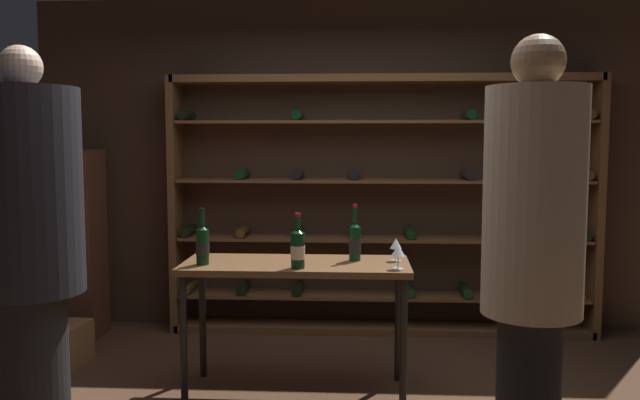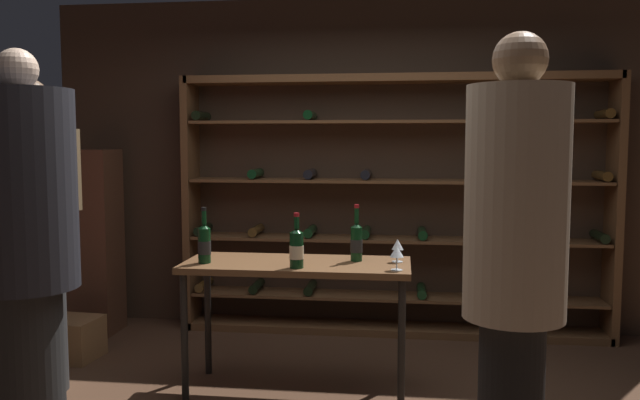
{
  "view_description": "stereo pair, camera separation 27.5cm",
  "coord_description": "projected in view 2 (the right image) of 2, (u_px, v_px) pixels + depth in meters",
  "views": [
    {
      "loc": [
        0.06,
        -3.56,
        1.58
      ],
      "look_at": [
        -0.15,
        0.31,
        1.22
      ],
      "focal_mm": 36.4,
      "sensor_mm": 36.0,
      "label": 1
    },
    {
      "loc": [
        0.34,
        -3.54,
        1.58
      ],
      "look_at": [
        -0.15,
        0.31,
        1.22
      ],
      "focal_mm": 36.4,
      "sensor_mm": 36.0,
      "label": 2
    }
  ],
  "objects": [
    {
      "name": "wine_bottle_amber_reserve",
      "position": [
        204.0,
        243.0,
        3.98
      ],
      "size": [
        0.08,
        0.08,
        0.34
      ],
      "color": "black",
      "rests_on": "tasting_table"
    },
    {
      "name": "wine_glass_stemmed_left",
      "position": [
        397.0,
        253.0,
        3.75
      ],
      "size": [
        0.08,
        0.08,
        0.14
      ],
      "color": "silver",
      "rests_on": "tasting_table"
    },
    {
      "name": "wine_bottle_red_label",
      "position": [
        356.0,
        242.0,
        4.04
      ],
      "size": [
        0.08,
        0.08,
        0.36
      ],
      "color": "black",
      "rests_on": "tasting_table"
    },
    {
      "name": "person_guest_plum_blouse",
      "position": [
        34.0,
        223.0,
        4.01
      ],
      "size": [
        0.52,
        0.52,
        1.95
      ],
      "rotation": [
        0.0,
        0.0,
        -1.89
      ],
      "color": "#2E2E2E",
      "rests_on": "ground"
    },
    {
      "name": "person_bystander_red_print",
      "position": [
        24.0,
        239.0,
        3.09
      ],
      "size": [
        0.5,
        0.5,
        2.01
      ],
      "rotation": [
        0.0,
        0.0,
        2.7
      ],
      "color": "black",
      "rests_on": "ground"
    },
    {
      "name": "display_cabinet",
      "position": [
        90.0,
        241.0,
        5.31
      ],
      "size": [
        0.44,
        0.36,
        1.51
      ],
      "primitive_type": "cube",
      "color": "#4C2D1E",
      "rests_on": "ground"
    },
    {
      "name": "tasting_table",
      "position": [
        297.0,
        276.0,
        4.03
      ],
      "size": [
        1.4,
        0.58,
        0.83
      ],
      "color": "brown",
      "rests_on": "ground"
    },
    {
      "name": "back_wall",
      "position": [
        362.0,
        165.0,
        5.45
      ],
      "size": [
        5.26,
        0.1,
        2.75
      ],
      "primitive_type": "cube",
      "color": "#3D2B1E",
      "rests_on": "ground"
    },
    {
      "name": "wine_bottle_gold_foil",
      "position": [
        297.0,
        248.0,
        3.82
      ],
      "size": [
        0.09,
        0.09,
        0.33
      ],
      "color": "black",
      "rests_on": "tasting_table"
    },
    {
      "name": "person_bystander_dark_jacket",
      "position": [
        515.0,
        256.0,
        2.6
      ],
      "size": [
        0.41,
        0.41,
        2.0
      ],
      "rotation": [
        0.0,
        0.0,
        -1.03
      ],
      "color": "black",
      "rests_on": "ground"
    },
    {
      "name": "wine_crate",
      "position": [
        65.0,
        338.0,
        4.71
      ],
      "size": [
        0.51,
        0.38,
        0.29
      ],
      "primitive_type": "cube",
      "rotation": [
        0.0,
        0.0,
        -0.09
      ],
      "color": "brown",
      "rests_on": "ground"
    },
    {
      "name": "wine_rack",
      "position": [
        394.0,
        208.0,
        5.24
      ],
      "size": [
        3.46,
        0.32,
        2.1
      ],
      "color": "brown",
      "rests_on": "ground"
    },
    {
      "name": "wine_glass_stemmed_center",
      "position": [
        398.0,
        246.0,
        4.0
      ],
      "size": [
        0.07,
        0.07,
        0.14
      ],
      "color": "silver",
      "rests_on": "tasting_table"
    }
  ]
}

